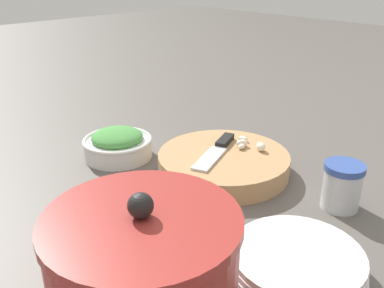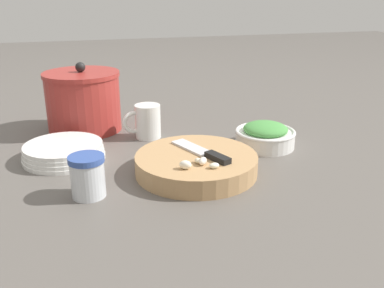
{
  "view_description": "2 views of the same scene",
  "coord_description": "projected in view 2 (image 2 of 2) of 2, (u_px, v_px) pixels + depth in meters",
  "views": [
    {
      "loc": [
        -0.55,
        0.49,
        0.42
      ],
      "look_at": [
        -0.01,
        -0.03,
        0.09
      ],
      "focal_mm": 40.0,
      "sensor_mm": 36.0,
      "label": 1
    },
    {
      "loc": [
        -0.27,
        -0.97,
        0.4
      ],
      "look_at": [
        -0.01,
        -0.06,
        0.05
      ],
      "focal_mm": 40.0,
      "sensor_mm": 36.0,
      "label": 2
    }
  ],
  "objects": [
    {
      "name": "ground_plane",
      "position": [
        189.0,
        153.0,
        1.08
      ],
      "size": [
        5.0,
        5.0,
        0.0
      ],
      "primitive_type": "plane",
      "color": "#56514C"
    },
    {
      "name": "cutting_board",
      "position": [
        196.0,
        164.0,
        0.96
      ],
      "size": [
        0.28,
        0.28,
        0.04
      ],
      "color": "tan",
      "rests_on": "ground_plane"
    },
    {
      "name": "chef_knife",
      "position": [
        204.0,
        152.0,
        0.96
      ],
      "size": [
        0.09,
        0.18,
        0.01
      ],
      "rotation": [
        0.0,
        0.0,
        0.39
      ],
      "color": "black",
      "rests_on": "cutting_board"
    },
    {
      "name": "garlic_cloves",
      "position": [
        198.0,
        163.0,
        0.89
      ],
      "size": [
        0.08,
        0.05,
        0.02
      ],
      "color": "beige",
      "rests_on": "cutting_board"
    },
    {
      "name": "herb_bowl",
      "position": [
        265.0,
        135.0,
        1.12
      ],
      "size": [
        0.16,
        0.16,
        0.07
      ],
      "color": "silver",
      "rests_on": "ground_plane"
    },
    {
      "name": "spice_jar",
      "position": [
        88.0,
        176.0,
        0.85
      ],
      "size": [
        0.07,
        0.07,
        0.09
      ],
      "color": "silver",
      "rests_on": "ground_plane"
    },
    {
      "name": "coffee_mug",
      "position": [
        147.0,
        121.0,
        1.18
      ],
      "size": [
        0.11,
        0.07,
        0.09
      ],
      "color": "silver",
      "rests_on": "ground_plane"
    },
    {
      "name": "plate_stack",
      "position": [
        64.0,
        152.0,
        1.04
      ],
      "size": [
        0.2,
        0.2,
        0.04
      ],
      "color": "silver",
      "rests_on": "ground_plane"
    },
    {
      "name": "stock_pot",
      "position": [
        83.0,
        101.0,
        1.23
      ],
      "size": [
        0.22,
        0.22,
        0.2
      ],
      "color": "#9E2D28",
      "rests_on": "ground_plane"
    }
  ]
}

